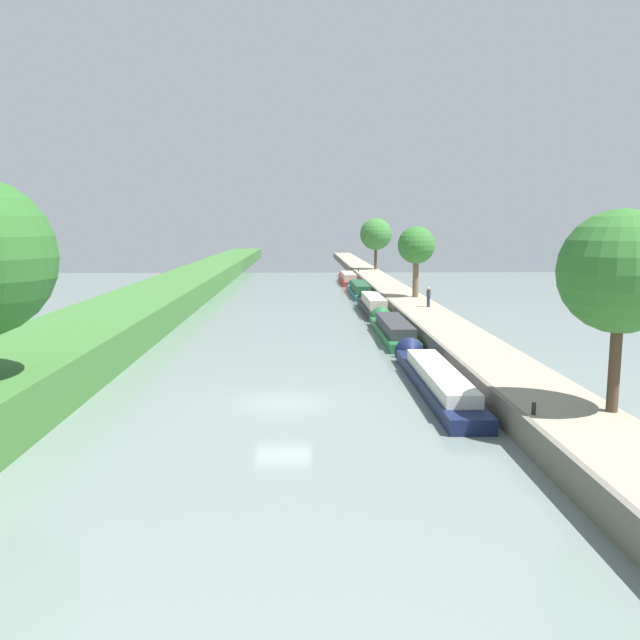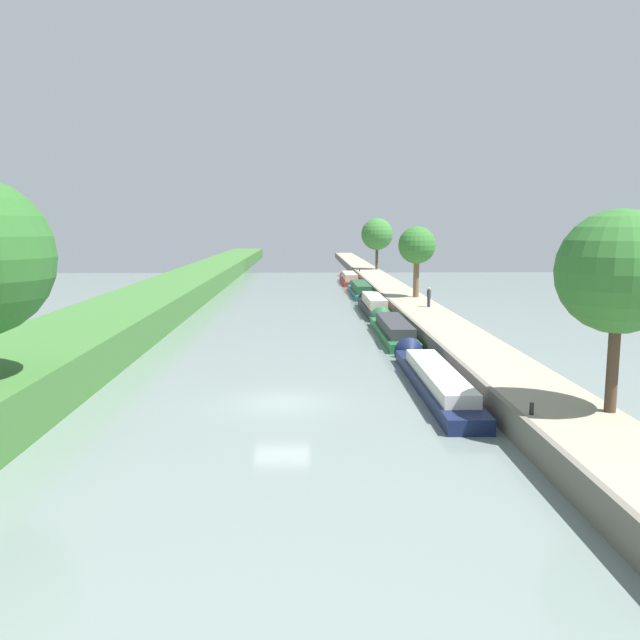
# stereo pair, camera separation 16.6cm
# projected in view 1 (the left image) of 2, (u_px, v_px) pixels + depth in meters

# --- Properties ---
(ground_plane) EXTENTS (160.00, 160.00, 0.00)m
(ground_plane) POSITION_uv_depth(u_px,v_px,m) (283.00, 403.00, 29.23)
(ground_plane) COLOR slate
(left_grassy_bank) EXTENTS (6.86, 260.00, 2.20)m
(left_grassy_bank) POSITION_uv_depth(u_px,v_px,m) (4.00, 381.00, 28.72)
(left_grassy_bank) COLOR #3D7033
(left_grassy_bank) RESTS_ON ground_plane
(right_towpath) EXTENTS (3.81, 260.00, 1.15)m
(right_towpath) POSITION_uv_depth(u_px,v_px,m) (521.00, 388.00, 29.46)
(right_towpath) COLOR #9E937F
(right_towpath) RESTS_ON ground_plane
(stone_quay) EXTENTS (0.25, 260.00, 1.20)m
(stone_quay) POSITION_uv_depth(u_px,v_px,m) (477.00, 388.00, 29.40)
(stone_quay) COLOR #6B665B
(stone_quay) RESTS_ON ground_plane
(narrowboat_navy) EXTENTS (1.85, 14.95, 1.79)m
(narrowboat_navy) POSITION_uv_depth(u_px,v_px,m) (434.00, 377.00, 31.95)
(narrowboat_navy) COLOR #141E42
(narrowboat_navy) RESTS_ON ground_plane
(narrowboat_green) EXTENTS (2.04, 13.38, 2.02)m
(narrowboat_green) POSITION_uv_depth(u_px,v_px,m) (392.00, 328.00, 46.81)
(narrowboat_green) COLOR #1E6033
(narrowboat_green) RESTS_ON ground_plane
(narrowboat_black) EXTENTS (1.82, 12.67, 2.11)m
(narrowboat_black) POSITION_uv_depth(u_px,v_px,m) (372.00, 305.00, 59.41)
(narrowboat_black) COLOR black
(narrowboat_black) RESTS_ON ground_plane
(narrowboat_teal) EXTENTS (1.94, 14.25, 2.09)m
(narrowboat_teal) POSITION_uv_depth(u_px,v_px,m) (359.00, 289.00, 74.47)
(narrowboat_teal) COLOR #195B60
(narrowboat_teal) RESTS_ON ground_plane
(narrowboat_red) EXTENTS (2.00, 13.27, 2.10)m
(narrowboat_red) POSITION_uv_depth(u_px,v_px,m) (348.00, 278.00, 89.60)
(narrowboat_red) COLOR maroon
(narrowboat_red) RESTS_ON ground_plane
(tree_rightbank_near) EXTENTS (4.46, 4.46, 7.39)m
(tree_rightbank_near) POSITION_uv_depth(u_px,v_px,m) (621.00, 272.00, 23.08)
(tree_rightbank_near) COLOR #4C3828
(tree_rightbank_near) RESTS_ON right_towpath
(tree_rightbank_midnear) EXTENTS (3.51, 3.51, 6.66)m
(tree_rightbank_midnear) POSITION_uv_depth(u_px,v_px,m) (416.00, 246.00, 60.78)
(tree_rightbank_midnear) COLOR brown
(tree_rightbank_midnear) RESTS_ON right_towpath
(tree_rightbank_midfar) EXTENTS (4.85, 4.85, 7.81)m
(tree_rightbank_midfar) POSITION_uv_depth(u_px,v_px,m) (376.00, 234.00, 98.86)
(tree_rightbank_midfar) COLOR #4C3828
(tree_rightbank_midfar) RESTS_ON right_towpath
(person_walking) EXTENTS (0.34, 0.34, 1.66)m
(person_walking) POSITION_uv_depth(u_px,v_px,m) (429.00, 296.00, 53.97)
(person_walking) COLOR #282D42
(person_walking) RESTS_ON right_towpath
(mooring_bollard_near) EXTENTS (0.16, 0.16, 0.45)m
(mooring_bollard_near) POSITION_uv_depth(u_px,v_px,m) (534.00, 409.00, 23.39)
(mooring_bollard_near) COLOR black
(mooring_bollard_near) RESTS_ON right_towpath
(mooring_bollard_far) EXTENTS (0.16, 0.16, 0.45)m
(mooring_bollard_far) POSITION_uv_depth(u_px,v_px,m) (358.00, 270.00, 95.11)
(mooring_bollard_far) COLOR black
(mooring_bollard_far) RESTS_ON right_towpath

